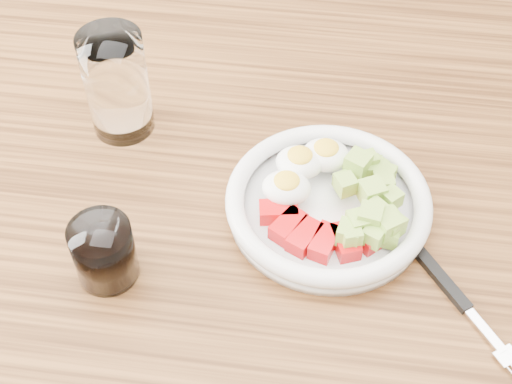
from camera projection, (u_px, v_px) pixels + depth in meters
dining_table at (263, 270)px, 0.85m from camera, size 1.50×0.90×0.77m
bowl at (329, 201)px, 0.76m from camera, size 0.22×0.22×0.06m
fork at (455, 295)px, 0.71m from camera, size 0.12×0.16×0.01m
water_glass at (117, 84)px, 0.82m from camera, size 0.07×0.07×0.13m
coffee_glass at (104, 252)px, 0.70m from camera, size 0.06×0.06×0.07m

